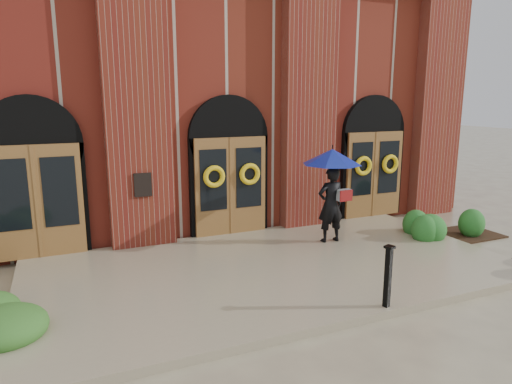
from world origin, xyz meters
TOP-DOWN VIEW (x-y plane):
  - ground at (0.00, 0.00)m, footprint 90.00×90.00m
  - landing at (0.00, 0.15)m, footprint 10.00×5.30m
  - church_building at (0.00, 8.78)m, footprint 16.20×12.53m
  - man_with_umbrella at (1.99, 1.10)m, footprint 1.49×1.49m
  - metal_post at (0.92, -2.35)m, footprint 0.18×0.18m
  - hedge_wall_right at (5.20, 0.50)m, footprint 2.81×1.12m

SIDE VIEW (x-z plane):
  - ground at x=0.00m, z-range 0.00..0.00m
  - landing at x=0.00m, z-range 0.00..0.15m
  - hedge_wall_right at x=5.20m, z-range 0.00..0.72m
  - metal_post at x=0.92m, z-range 0.18..1.26m
  - man_with_umbrella at x=1.99m, z-range 0.61..2.89m
  - church_building at x=0.00m, z-range 0.00..7.00m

